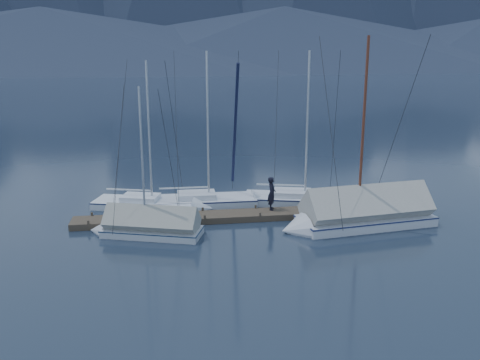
% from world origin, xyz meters
% --- Properties ---
extents(ground, '(1000.00, 1000.00, 0.00)m').
position_xyz_m(ground, '(0.00, 0.00, 0.00)').
color(ground, black).
rests_on(ground, ground).
extents(dock, '(18.00, 1.50, 0.54)m').
position_xyz_m(dock, '(0.00, 2.00, 0.11)').
color(dock, '#382D23').
rests_on(dock, ground).
extents(mooring_posts, '(15.12, 1.52, 0.35)m').
position_xyz_m(mooring_posts, '(-0.50, 2.00, 0.35)').
color(mooring_posts, '#382D23').
rests_on(mooring_posts, ground).
extents(sailboat_open_left, '(7.34, 3.93, 9.35)m').
position_xyz_m(sailboat_open_left, '(-4.34, 4.59, 0.16)').
color(sailboat_open_left, silver).
rests_on(sailboat_open_left, ground).
extents(sailboat_open_mid, '(7.52, 3.22, 9.89)m').
position_xyz_m(sailboat_open_mid, '(-0.93, 4.84, 0.17)').
color(sailboat_open_mid, silver).
rests_on(sailboat_open_mid, ground).
extents(sailboat_open_right, '(7.79, 3.98, 9.92)m').
position_xyz_m(sailboat_open_right, '(4.83, 4.14, 0.17)').
color(sailboat_open_right, silver).
rests_on(sailboat_open_right, ground).
extents(sailboat_covered_near, '(8.56, 3.80, 10.79)m').
position_xyz_m(sailboat_covered_near, '(5.79, -0.15, 0.54)').
color(sailboat_covered_near, silver).
rests_on(sailboat_covered_near, ground).
extents(sailboat_covered_far, '(6.03, 3.45, 8.11)m').
position_xyz_m(sailboat_covered_far, '(-5.18, 0.16, 0.40)').
color(sailboat_covered_far, silver).
rests_on(sailboat_covered_far, ground).
extents(person, '(0.59, 0.76, 1.87)m').
position_xyz_m(person, '(1.84, 2.34, 1.28)').
color(person, black).
rests_on(person, dock).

